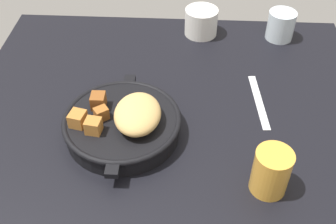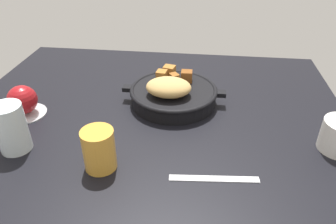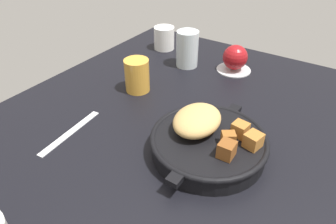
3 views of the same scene
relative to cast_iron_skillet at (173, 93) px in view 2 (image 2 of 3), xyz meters
The scene contains 7 objects.
ground_plane 10.69cm from the cast_iron_skillet, 60.05° to the left, with size 100.58×88.42×2.40cm, color black.
cast_iron_skillet is the anchor object (origin of this frame).
saucer_plate 38.62cm from the cast_iron_skillet, 15.35° to the left, with size 10.33×10.33×0.60cm, color #B7BABF.
red_apple 38.53cm from the cast_iron_skillet, 15.35° to the left, with size 7.34×7.34×7.34cm, color maroon.
butter_knife 30.52cm from the cast_iron_skillet, 111.64° to the left, with size 17.74×1.60×0.36cm, color silver.
juice_glass_amber 29.77cm from the cast_iron_skillet, 66.42° to the left, with size 6.58×6.58×8.84cm, color gold.
water_glass_tall 40.06cm from the cast_iron_skillet, 36.51° to the left, with size 6.68×6.68×10.98cm, color silver.
Camera 2 is at (-12.59, 66.47, 44.86)cm, focal length 34.19 mm.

